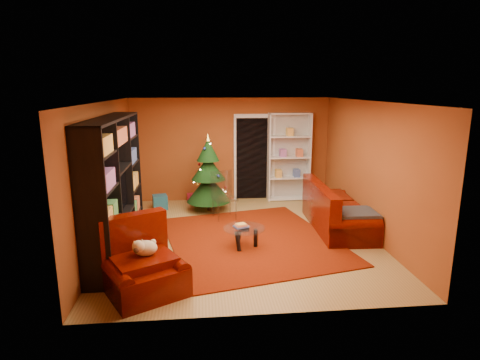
{
  "coord_description": "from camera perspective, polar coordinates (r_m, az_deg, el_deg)",
  "views": [
    {
      "loc": [
        -0.76,
        -7.33,
        2.85
      ],
      "look_at": [
        0.0,
        0.4,
        1.05
      ],
      "focal_mm": 30.0,
      "sensor_mm": 36.0,
      "label": 1
    }
  ],
  "objects": [
    {
      "name": "dog",
      "position": [
        5.88,
        -13.31,
        -9.41
      ],
      "size": [
        0.49,
        0.46,
        0.28
      ],
      "primitive_type": null,
      "rotation": [
        0.0,
        0.0,
        0.5
      ],
      "color": "beige",
      "rests_on": "armchair"
    },
    {
      "name": "doorway",
      "position": [
        10.31,
        2.06,
        2.99
      ],
      "size": [
        1.06,
        0.6,
        2.16
      ],
      "primitive_type": null,
      "color": "black",
      "rests_on": "floor"
    },
    {
      "name": "gift_box_green",
      "position": [
        9.93,
        -5.74,
        -2.92
      ],
      "size": [
        0.28,
        0.28,
        0.26
      ],
      "primitive_type": "cube",
      "rotation": [
        0.0,
        0.0,
        -0.1
      ],
      "color": "#21581C",
      "rests_on": "floor"
    },
    {
      "name": "wall_right",
      "position": [
        8.18,
        18.18,
        1.46
      ],
      "size": [
        0.05,
        5.5,
        2.6
      ],
      "primitive_type": "cube",
      "color": "#96461B",
      "rests_on": "ground"
    },
    {
      "name": "sofa",
      "position": [
        8.46,
        13.85,
        -3.64
      ],
      "size": [
        1.08,
        2.25,
        0.95
      ],
      "primitive_type": null,
      "rotation": [
        0.0,
        0.0,
        1.53
      ],
      "color": "#490901",
      "rests_on": "rug"
    },
    {
      "name": "wall_back",
      "position": [
        10.25,
        -1.3,
        4.35
      ],
      "size": [
        5.0,
        0.05,
        2.6
      ],
      "primitive_type": "cube",
      "color": "#96461B",
      "rests_on": "ground"
    },
    {
      "name": "media_unit",
      "position": [
        7.27,
        -17.49,
        -0.85
      ],
      "size": [
        0.48,
        3.08,
        2.36
      ],
      "primitive_type": null,
      "rotation": [
        0.0,
        0.0,
        -0.0
      ],
      "color": "black",
      "rests_on": "floor"
    },
    {
      "name": "floor",
      "position": [
        7.91,
        0.28,
        -8.26
      ],
      "size": [
        5.0,
        5.5,
        0.05
      ],
      "primitive_type": "cube",
      "color": "olive",
      "rests_on": "ground"
    },
    {
      "name": "gift_box_red",
      "position": [
        10.3,
        -6.94,
        -2.51
      ],
      "size": [
        0.23,
        0.23,
        0.21
      ],
      "primitive_type": "cube",
      "rotation": [
        0.0,
        0.0,
        0.13
      ],
      "color": "maroon",
      "rests_on": "floor"
    },
    {
      "name": "armchair",
      "position": [
        5.91,
        -13.49,
        -11.54
      ],
      "size": [
        1.49,
        1.49,
        0.86
      ],
      "primitive_type": null,
      "rotation": [
        0.0,
        0.0,
        0.5
      ],
      "color": "#490901",
      "rests_on": "rug"
    },
    {
      "name": "ceiling",
      "position": [
        7.37,
        0.31,
        11.29
      ],
      "size": [
        5.0,
        5.5,
        0.05
      ],
      "primitive_type": "cube",
      "color": "silver",
      "rests_on": "wall_back"
    },
    {
      "name": "acrylic_chair",
      "position": [
        8.8,
        -2.24,
        -2.61
      ],
      "size": [
        0.6,
        0.63,
        0.95
      ],
      "primitive_type": null,
      "rotation": [
        0.0,
        0.0,
        0.25
      ],
      "color": "#66605B",
      "rests_on": "rug"
    },
    {
      "name": "white_bookshelf",
      "position": [
        10.3,
        6.97,
        3.24
      ],
      "size": [
        1.06,
        0.38,
        2.29
      ],
      "primitive_type": null,
      "rotation": [
        0.0,
        0.0,
        -0.0
      ],
      "color": "white",
      "rests_on": "floor"
    },
    {
      "name": "gift_box_teal",
      "position": [
        9.81,
        -11.3,
        -3.09
      ],
      "size": [
        0.39,
        0.39,
        0.33
      ],
      "primitive_type": "cube",
      "rotation": [
        0.0,
        0.0,
        0.21
      ],
      "color": "#17526A",
      "rests_on": "floor"
    },
    {
      "name": "coffee_table",
      "position": [
        7.33,
        0.6,
        -8.17
      ],
      "size": [
        0.97,
        0.97,
        0.47
      ],
      "primitive_type": null,
      "rotation": [
        0.0,
        0.0,
        0.36
      ],
      "color": "gray",
      "rests_on": "rug"
    },
    {
      "name": "christmas_tree",
      "position": [
        9.36,
        -4.52,
        0.92
      ],
      "size": [
        1.14,
        1.14,
        1.84
      ],
      "primitive_type": null,
      "rotation": [
        0.0,
        0.0,
        0.12
      ],
      "color": "black",
      "rests_on": "floor"
    },
    {
      "name": "wall_left",
      "position": [
        7.7,
        -18.74,
        0.73
      ],
      "size": [
        0.05,
        5.5,
        2.6
      ],
      "primitive_type": "cube",
      "color": "#96461B",
      "rests_on": "ground"
    },
    {
      "name": "rug",
      "position": [
        7.75,
        1.59,
        -8.47
      ],
      "size": [
        3.69,
        4.07,
        0.02
      ],
      "primitive_type": "cube",
      "rotation": [
        0.0,
        0.0,
        0.22
      ],
      "color": "#691803",
      "rests_on": "floor"
    }
  ]
}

